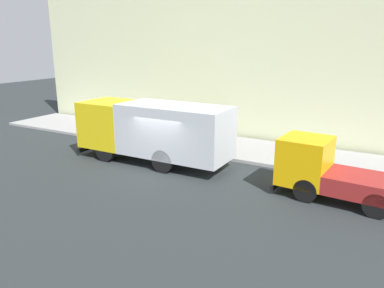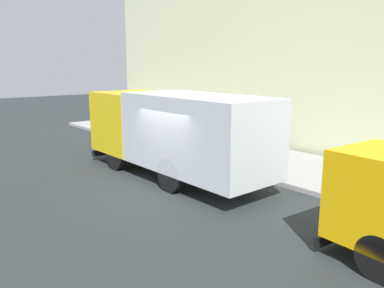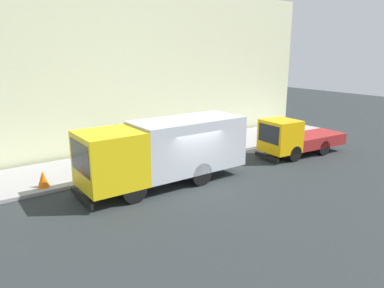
# 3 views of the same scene
# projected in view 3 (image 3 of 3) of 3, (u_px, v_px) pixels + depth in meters

# --- Properties ---
(ground) EXTENTS (80.00, 80.00, 0.00)m
(ground) POSITION_uv_depth(u_px,v_px,m) (197.00, 186.00, 16.63)
(ground) COLOR #282D2E
(sidewalk) EXTENTS (4.27, 30.00, 0.16)m
(sidewalk) POSITION_uv_depth(u_px,v_px,m) (144.00, 158.00, 20.64)
(sidewalk) COLOR #9A9798
(sidewalk) RESTS_ON ground
(building_facade) EXTENTS (0.50, 30.00, 9.76)m
(building_facade) POSITION_uv_depth(u_px,v_px,m) (120.00, 70.00, 21.50)
(building_facade) COLOR beige
(building_facade) RESTS_ON ground
(large_utility_truck) EXTENTS (2.44, 7.96, 2.95)m
(large_utility_truck) POSITION_uv_depth(u_px,v_px,m) (165.00, 149.00, 16.42)
(large_utility_truck) COLOR yellow
(large_utility_truck) RESTS_ON ground
(small_flatbed_truck) EXTENTS (2.33, 5.80, 2.26)m
(small_flatbed_truck) POSITION_uv_depth(u_px,v_px,m) (295.00, 138.00, 21.13)
(small_flatbed_truck) COLOR #F1AE0A
(small_flatbed_truck) RESTS_ON ground
(pedestrian_walking) EXTENTS (0.47, 0.47, 1.74)m
(pedestrian_walking) POSITION_uv_depth(u_px,v_px,m) (117.00, 138.00, 21.09)
(pedestrian_walking) COLOR black
(pedestrian_walking) RESTS_ON sidewalk
(traffic_cone_orange) EXTENTS (0.52, 0.52, 0.74)m
(traffic_cone_orange) POSITION_uv_depth(u_px,v_px,m) (43.00, 179.00, 15.96)
(traffic_cone_orange) COLOR orange
(traffic_cone_orange) RESTS_ON sidewalk
(street_sign_post) EXTENTS (0.44, 0.08, 2.39)m
(street_sign_post) POSITION_uv_depth(u_px,v_px,m) (123.00, 144.00, 17.69)
(street_sign_post) COLOR #4C5156
(street_sign_post) RESTS_ON sidewalk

